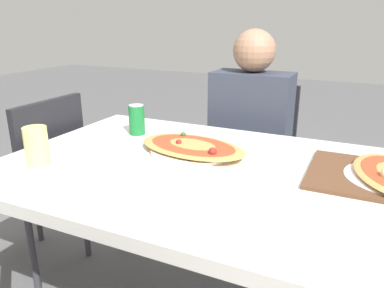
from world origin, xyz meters
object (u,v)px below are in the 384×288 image
pizza_main (192,148)px  soda_can (137,120)px  chair_side_left (37,176)px  chair_far_seated (254,155)px  person_seated (250,129)px  drink_glass (37,146)px  dining_table (197,183)px

pizza_main → soda_can: bearing=160.0°
chair_side_left → pizza_main: bearing=-88.4°
chair_side_left → soda_can: bearing=-74.1°
chair_far_seated → soda_can: (-0.36, -0.57, 0.29)m
chair_far_seated → person_seated: bearing=90.0°
person_seated → drink_glass: bearing=62.4°
chair_far_seated → chair_side_left: size_ratio=1.00×
person_seated → soda_can: (-0.36, -0.46, 0.11)m
person_seated → pizza_main: bearing=85.4°
person_seated → drink_glass: person_seated is taller
drink_glass → soda_can: bearing=75.9°
chair_far_seated → drink_glass: size_ratio=6.78×
chair_side_left → person_seated: size_ratio=0.75×
pizza_main → person_seated: bearing=85.4°
pizza_main → chair_far_seated: bearing=86.1°
soda_can → dining_table: bearing=-30.1°
chair_side_left → person_seated: (0.83, 0.59, 0.18)m
dining_table → soda_can: (-0.38, 0.22, 0.13)m
chair_side_left → drink_glass: size_ratio=6.78×
dining_table → person_seated: 0.67m
chair_side_left → soda_can: size_ratio=6.96×
pizza_main → drink_glass: (-0.42, -0.32, 0.04)m
chair_side_left → pizza_main: size_ratio=1.93×
dining_table → person_seated: bearing=91.8°
chair_far_seated → soda_can: chair_far_seated is taller
person_seated → drink_glass: (-0.46, -0.89, 0.12)m
soda_can → drink_glass: drink_glass is taller
chair_side_left → drink_glass: (0.36, -0.30, 0.29)m
person_seated → pizza_main: size_ratio=2.56×
chair_side_left → pizza_main: 0.82m
chair_far_seated → drink_glass: chair_far_seated is taller
chair_far_seated → drink_glass: bearing=65.1°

